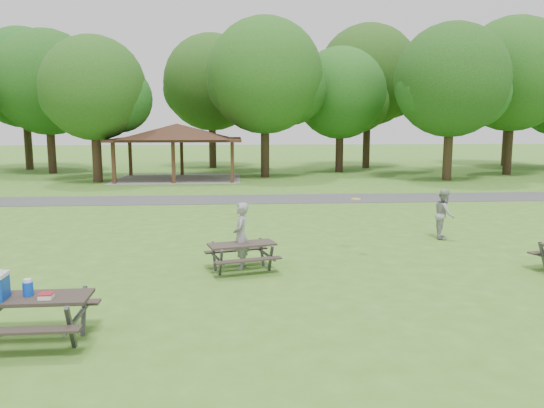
{
  "coord_description": "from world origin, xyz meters",
  "views": [
    {
      "loc": [
        -0.16,
        -12.38,
        3.84
      ],
      "look_at": [
        1.0,
        4.0,
        1.3
      ],
      "focal_mm": 35.0,
      "sensor_mm": 36.0,
      "label": 1
    }
  ],
  "objects_px": {
    "picnic_table_near": "(18,300)",
    "picnic_table_middle": "(242,250)",
    "frisbee_thrower": "(241,236)",
    "frisbee_catcher": "(444,214)"
  },
  "relations": [
    {
      "from": "frisbee_thrower",
      "to": "frisbee_catcher",
      "type": "height_order",
      "value": "frisbee_thrower"
    },
    {
      "from": "picnic_table_near",
      "to": "frisbee_catcher",
      "type": "bearing_deg",
      "value": 36.18
    },
    {
      "from": "picnic_table_near",
      "to": "frisbee_thrower",
      "type": "relative_size",
      "value": 1.16
    },
    {
      "from": "frisbee_catcher",
      "to": "picnic_table_middle",
      "type": "bearing_deg",
      "value": 135.46
    },
    {
      "from": "picnic_table_middle",
      "to": "frisbee_thrower",
      "type": "bearing_deg",
      "value": 95.31
    },
    {
      "from": "picnic_table_near",
      "to": "frisbee_catcher",
      "type": "distance_m",
      "value": 13.26
    },
    {
      "from": "picnic_table_near",
      "to": "picnic_table_middle",
      "type": "relative_size",
      "value": 1.0
    },
    {
      "from": "frisbee_thrower",
      "to": "frisbee_catcher",
      "type": "bearing_deg",
      "value": 121.74
    },
    {
      "from": "picnic_table_middle",
      "to": "frisbee_catcher",
      "type": "relative_size",
      "value": 1.24
    },
    {
      "from": "picnic_table_near",
      "to": "frisbee_catcher",
      "type": "height_order",
      "value": "frisbee_catcher"
    }
  ]
}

